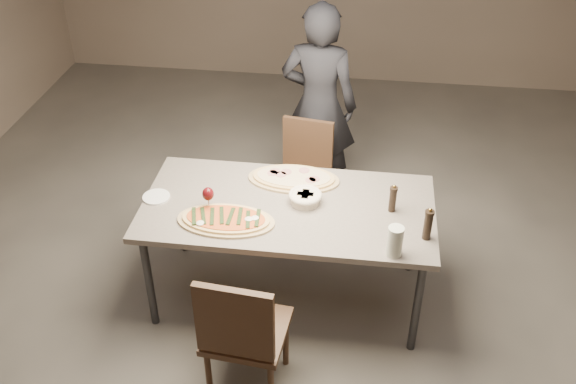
# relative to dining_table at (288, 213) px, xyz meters

# --- Properties ---
(room) EXTENTS (7.00, 7.00, 7.00)m
(room) POSITION_rel_dining_table_xyz_m (0.00, 0.00, 0.71)
(room) COLOR #5C574F
(room) RESTS_ON ground
(dining_table) EXTENTS (1.80, 0.90, 0.75)m
(dining_table) POSITION_rel_dining_table_xyz_m (0.00, 0.00, 0.00)
(dining_table) COLOR slate
(dining_table) RESTS_ON ground
(zucchini_pizza) EXTENTS (0.59, 0.33, 0.05)m
(zucchini_pizza) POSITION_rel_dining_table_xyz_m (-0.34, -0.21, 0.07)
(zucchini_pizza) COLOR tan
(zucchini_pizza) RESTS_ON dining_table
(ham_pizza) EXTENTS (0.60, 0.33, 0.04)m
(ham_pizza) POSITION_rel_dining_table_xyz_m (-0.00, 0.28, 0.07)
(ham_pizza) COLOR tan
(ham_pizza) RESTS_ON dining_table
(bread_basket) EXTENTS (0.21, 0.21, 0.07)m
(bread_basket) POSITION_rel_dining_table_xyz_m (0.10, 0.04, 0.10)
(bread_basket) COLOR beige
(bread_basket) RESTS_ON dining_table
(oil_dish) EXTENTS (0.14, 0.14, 0.02)m
(oil_dish) POSITION_rel_dining_table_xyz_m (0.07, 0.20, 0.07)
(oil_dish) COLOR white
(oil_dish) RESTS_ON dining_table
(pepper_mill_left) EXTENTS (0.05, 0.05, 0.19)m
(pepper_mill_left) POSITION_rel_dining_table_xyz_m (0.63, 0.03, 0.15)
(pepper_mill_left) COLOR black
(pepper_mill_left) RESTS_ON dining_table
(pepper_mill_right) EXTENTS (0.05, 0.05, 0.21)m
(pepper_mill_right) POSITION_rel_dining_table_xyz_m (0.83, -0.21, 0.16)
(pepper_mill_right) COLOR black
(pepper_mill_right) RESTS_ON dining_table
(carafe) EXTENTS (0.09, 0.09, 0.19)m
(carafe) POSITION_rel_dining_table_xyz_m (0.64, -0.38, 0.15)
(carafe) COLOR silver
(carafe) RESTS_ON dining_table
(wine_glass) EXTENTS (0.07, 0.07, 0.16)m
(wine_glass) POSITION_rel_dining_table_xyz_m (-0.47, -0.11, 0.17)
(wine_glass) COLOR silver
(wine_glass) RESTS_ON dining_table
(side_plate) EXTENTS (0.17, 0.17, 0.01)m
(side_plate) POSITION_rel_dining_table_xyz_m (-0.83, -0.03, 0.06)
(side_plate) COLOR white
(side_plate) RESTS_ON dining_table
(chair_near) EXTENTS (0.47, 0.47, 0.92)m
(chair_near) POSITION_rel_dining_table_xyz_m (-0.14, -0.84, -0.18)
(chair_near) COLOR #422B1B
(chair_near) RESTS_ON ground
(chair_far) EXTENTS (0.46, 0.46, 0.84)m
(chair_far) POSITION_rel_dining_table_xyz_m (0.01, 0.83, -0.22)
(chair_far) COLOR #422B1B
(chair_far) RESTS_ON ground
(diner) EXTENTS (0.64, 0.46, 1.62)m
(diner) POSITION_rel_dining_table_xyz_m (0.07, 1.23, 0.12)
(diner) COLOR black
(diner) RESTS_ON ground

